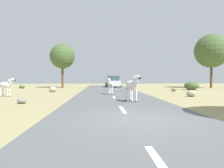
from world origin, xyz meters
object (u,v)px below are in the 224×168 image
Objects in this scene: car_0 at (113,82)px; rock_2 at (22,101)px; zebra_1 at (6,85)px; zebra_2 at (110,84)px; bush_2 at (191,86)px; tree_1 at (212,51)px; rock_1 at (174,90)px; bush_1 at (22,87)px; rock_4 at (53,89)px; tree_0 at (62,56)px; rock_0 at (8,90)px; rock_3 at (191,93)px; zebra_0 at (132,85)px.

car_0 reaches higher than rock_2.
zebra_1 is at bearing 122.47° from rock_2.
zebra_2 reaches higher than bush_2.
tree_1 is 11.73m from rock_1.
bush_1 is 18.46m from rock_2.
tree_0 is at bearing 94.01° from rock_4.
bush_2 is 3.85× the size of rock_0.
tree_0 is 3.76× the size of bush_2.
tree_0 is (-7.50, -1.14, 3.77)m from car_0.
rock_3 is (16.89, -6.46, 0.11)m from rock_0.
rock_2 is (-6.38, -0.17, -0.87)m from zebra_0.
rock_4 is at bearing -178.60° from rock_1.
tree_0 is 8.07× the size of rock_4.
bush_1 reaches higher than rock_2.
tree_1 reaches higher than rock_1.
zebra_2 is at bearing -22.44° from rock_0.
tree_0 is 14.48× the size of rock_0.
car_0 is 0.58× the size of tree_1.
rock_0 is 0.56× the size of rock_4.
tree_1 is 22.67m from rock_4.
tree_1 is at bearing 56.09° from rock_3.
tree_0 is 20.10m from rock_3.
bush_2 is at bearing -44.20° from car_0.
bush_2 is at bearing -137.18° from tree_1.
rock_3 is 1.03× the size of rock_4.
car_0 is at bearing 167.94° from tree_1.
zebra_1 is 17.92m from car_0.
bush_2 is at bearing -21.30° from tree_0.
bush_1 is at bearing 99.41° from rock_0.
zebra_1 is at bearing -152.25° from tree_1.
rock_3 is (11.65, 3.81, 0.10)m from rock_2.
zebra_0 is 5.83m from zebra_2.
rock_4 reaches higher than rock_1.
rock_3 is (14.57, -0.79, -0.64)m from zebra_1.
rock_1 is at bearing 82.25° from rock_3.
car_0 is at bearing 39.48° from rock_0.
zebra_0 is at bearing -121.95° from rock_1.
zebra_2 reaches higher than rock_3.
rock_3 is (-8.79, -13.08, -5.08)m from tree_1.
rock_2 is (-6.43, -19.89, -0.70)m from car_0.
zebra_2 is at bearing -63.49° from tree_0.
zebra_0 is 2.72× the size of rock_1.
zebra_1 reaches higher than bush_1.
rock_3 is (-0.84, -6.16, 0.07)m from rock_1.
tree_1 is 27.33m from bush_1.
tree_0 reaches higher than rock_2.
car_0 reaches higher than rock_0.
rock_0 is (-25.69, -6.62, -5.19)m from tree_1.
car_0 is 8.48m from tree_0.
rock_1 is 0.76× the size of rock_4.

